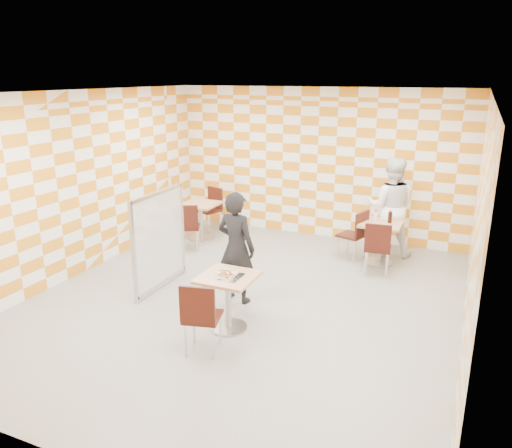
{
  "coord_description": "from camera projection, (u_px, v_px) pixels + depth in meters",
  "views": [
    {
      "loc": [
        2.89,
        -6.13,
        3.23
      ],
      "look_at": [
        0.1,
        0.2,
        1.15
      ],
      "focal_mm": 35.0,
      "sensor_mm": 36.0,
      "label": 1
    }
  ],
  "objects": [
    {
      "name": "room_shell",
      "position": [
        259.0,
        195.0,
        7.46
      ],
      "size": [
        7.0,
        7.0,
        7.0
      ],
      "color": "gray",
      "rests_on": "ground"
    },
    {
      "name": "main_table",
      "position": [
        228.0,
        293.0,
        6.47
      ],
      "size": [
        0.7,
        0.7,
        0.75
      ],
      "color": "tan",
      "rests_on": "ground"
    },
    {
      "name": "second_table",
      "position": [
        380.0,
        236.0,
        8.75
      ],
      "size": [
        0.7,
        0.7,
        0.75
      ],
      "color": "tan",
      "rests_on": "ground"
    },
    {
      "name": "empty_table",
      "position": [
        201.0,
        215.0,
        10.07
      ],
      "size": [
        0.7,
        0.7,
        0.75
      ],
      "color": "tan",
      "rests_on": "ground"
    },
    {
      "name": "chair_main_front",
      "position": [
        200.0,
        313.0,
        5.84
      ],
      "size": [
        0.51,
        0.52,
        0.92
      ],
      "color": "#33100A",
      "rests_on": "ground"
    },
    {
      "name": "chair_second_front",
      "position": [
        378.0,
        245.0,
        8.18
      ],
      "size": [
        0.46,
        0.47,
        0.92
      ],
      "color": "#33100A",
      "rests_on": "ground"
    },
    {
      "name": "chair_second_side",
      "position": [
        356.0,
        231.0,
        8.88
      ],
      "size": [
        0.54,
        0.53,
        0.92
      ],
      "color": "#33100A",
      "rests_on": "ground"
    },
    {
      "name": "chair_empty_near",
      "position": [
        188.0,
        224.0,
        9.34
      ],
      "size": [
        0.56,
        0.57,
        0.92
      ],
      "color": "#33100A",
      "rests_on": "ground"
    },
    {
      "name": "chair_empty_far",
      "position": [
        212.0,
        205.0,
        10.63
      ],
      "size": [
        0.53,
        0.54,
        0.92
      ],
      "color": "#33100A",
      "rests_on": "ground"
    },
    {
      "name": "partition",
      "position": [
        160.0,
        239.0,
        7.68
      ],
      "size": [
        0.08,
        1.38,
        1.55
      ],
      "color": "white",
      "rests_on": "ground"
    },
    {
      "name": "man_dark",
      "position": [
        236.0,
        247.0,
        7.21
      ],
      "size": [
        0.65,
        0.48,
        1.65
      ],
      "primitive_type": "imported",
      "rotation": [
        0.0,
        0.0,
        2.99
      ],
      "color": "black",
      "rests_on": "ground"
    },
    {
      "name": "man_white",
      "position": [
        391.0,
        207.0,
        9.1
      ],
      "size": [
        0.96,
        0.79,
        1.82
      ],
      "primitive_type": "imported",
      "rotation": [
        0.0,
        0.0,
        3.26
      ],
      "color": "white",
      "rests_on": "ground"
    },
    {
      "name": "pizza_on_foil",
      "position": [
        227.0,
        275.0,
        6.38
      ],
      "size": [
        0.4,
        0.4,
        0.04
      ],
      "color": "silver",
      "rests_on": "main_table"
    },
    {
      "name": "sport_bottle",
      "position": [
        376.0,
        216.0,
        8.8
      ],
      "size": [
        0.06,
        0.06,
        0.2
      ],
      "color": "white",
      "rests_on": "second_table"
    },
    {
      "name": "soda_bottle",
      "position": [
        390.0,
        217.0,
        8.64
      ],
      "size": [
        0.07,
        0.07,
        0.23
      ],
      "color": "black",
      "rests_on": "second_table"
    }
  ]
}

